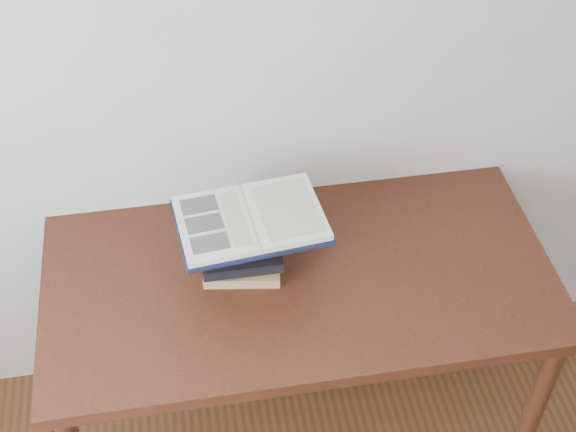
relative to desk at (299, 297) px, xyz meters
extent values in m
cube|color=silver|center=(-0.04, 0.37, 0.60)|extent=(3.50, 0.04, 2.60)
cube|color=#442011|center=(0.00, 0.00, 0.08)|extent=(1.48, 0.74, 0.04)
cylinder|color=#442011|center=(0.68, -0.31, -0.32)|extent=(0.06, 0.06, 0.75)
cylinder|color=#442011|center=(-0.68, 0.31, -0.32)|extent=(0.06, 0.06, 0.75)
cylinder|color=#442011|center=(0.68, 0.31, -0.32)|extent=(0.06, 0.06, 0.75)
cube|color=olive|center=(-0.16, 0.06, 0.11)|extent=(0.24, 0.20, 0.03)
cube|color=#B26428|center=(-0.16, 0.07, 0.14)|extent=(0.21, 0.17, 0.03)
cube|color=black|center=(-0.16, 0.06, 0.17)|extent=(0.23, 0.19, 0.03)
cube|color=maroon|center=(-0.17, 0.07, 0.20)|extent=(0.21, 0.15, 0.03)
cube|color=maroon|center=(-0.15, 0.07, 0.23)|extent=(0.20, 0.15, 0.03)
cube|color=maroon|center=(-0.17, 0.08, 0.26)|extent=(0.21, 0.16, 0.03)
cube|color=black|center=(-0.13, 0.05, 0.28)|extent=(0.43, 0.32, 0.01)
cube|color=beige|center=(-0.23, 0.04, 0.30)|extent=(0.22, 0.28, 0.02)
cube|color=beige|center=(-0.03, 0.06, 0.30)|extent=(0.22, 0.28, 0.02)
cylinder|color=beige|center=(-0.13, 0.05, 0.30)|extent=(0.04, 0.27, 0.01)
cube|color=black|center=(-0.26, 0.12, 0.31)|extent=(0.11, 0.07, 0.00)
cube|color=black|center=(-0.26, 0.04, 0.31)|extent=(0.11, 0.07, 0.00)
cube|color=black|center=(-0.25, -0.04, 0.31)|extent=(0.11, 0.07, 0.00)
cube|color=silver|center=(-0.17, 0.05, 0.31)|extent=(0.07, 0.22, 0.00)
cube|color=silver|center=(-0.03, 0.06, 0.31)|extent=(0.18, 0.24, 0.00)
camera|label=1|loc=(-0.29, -1.52, 1.83)|focal=50.00mm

